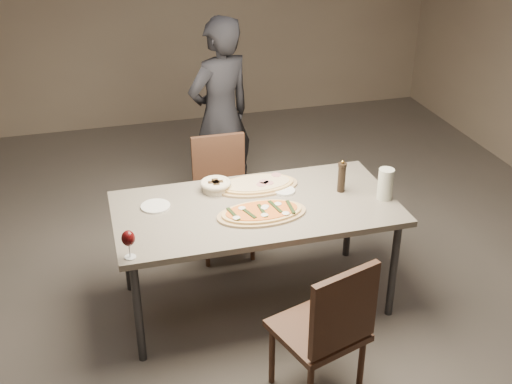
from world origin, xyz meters
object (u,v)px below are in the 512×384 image
object	(u,v)px
chair_near	(328,326)
chair_far	(222,189)
carafe	(385,184)
ham_pizza	(257,185)
diner	(221,117)
pepper_mill_left	(384,184)
dining_table	(256,214)
zucchini_pizza	(262,213)
bread_basket	(216,185)

from	to	relation	value
chair_near	chair_far	distance (m)	1.73
carafe	chair_near	size ratio (longest dim) A/B	0.23
ham_pizza	chair_near	size ratio (longest dim) A/B	0.61
carafe	diner	size ratio (longest dim) A/B	0.13
carafe	pepper_mill_left	bearing A→B (deg)	90.00
pepper_mill_left	chair_near	bearing A→B (deg)	-129.08
diner	chair_near	bearing A→B (deg)	67.34
pepper_mill_left	chair_far	xyz separation A→B (m)	(-0.89, 0.86, -0.34)
chair_far	diner	size ratio (longest dim) A/B	0.54
diner	chair_far	bearing A→B (deg)	53.59
dining_table	chair_near	bearing A→B (deg)	-82.09
zucchini_pizza	carafe	size ratio (longest dim) A/B	2.72
dining_table	carafe	xyz separation A→B (m)	(0.83, -0.12, 0.16)
zucchini_pizza	pepper_mill_left	distance (m)	0.83
dining_table	chair_far	size ratio (longest dim) A/B	2.02
chair_near	chair_far	size ratio (longest dim) A/B	1.03
dining_table	chair_far	world-z (taller)	chair_far
zucchini_pizza	carafe	distance (m)	0.83
dining_table	diner	distance (m)	1.40
bread_basket	chair_far	world-z (taller)	chair_far
pepper_mill_left	diner	distance (m)	1.67
ham_pizza	bread_basket	size ratio (longest dim) A/B	2.74
dining_table	chair_near	size ratio (longest dim) A/B	1.96
ham_pizza	pepper_mill_left	bearing A→B (deg)	-30.10
bread_basket	chair_near	xyz separation A→B (m)	(0.34, -1.23, -0.28)
dining_table	chair_far	distance (m)	0.78
ham_pizza	pepper_mill_left	xyz separation A→B (m)	(0.75, -0.35, 0.08)
dining_table	bread_basket	xyz separation A→B (m)	(-0.20, 0.27, 0.10)
bread_basket	chair_far	distance (m)	0.59
dining_table	ham_pizza	bearing A→B (deg)	72.84
ham_pizza	pepper_mill_left	world-z (taller)	pepper_mill_left
chair_far	ham_pizza	bearing A→B (deg)	105.46
dining_table	chair_far	xyz separation A→B (m)	(-0.06, 0.76, -0.19)
pepper_mill_left	chair_far	bearing A→B (deg)	135.88
zucchini_pizza	bread_basket	size ratio (longest dim) A/B	2.77
chair_far	bread_basket	bearing A→B (deg)	74.15
zucchini_pizza	diner	distance (m)	1.52
pepper_mill_left	diner	xyz separation A→B (m)	(-0.74, 1.50, -0.02)
dining_table	bread_basket	world-z (taller)	bread_basket
bread_basket	diner	size ratio (longest dim) A/B	0.12
carafe	diner	distance (m)	1.69
dining_table	ham_pizza	world-z (taller)	ham_pizza
dining_table	pepper_mill_left	distance (m)	0.85
carafe	chair_near	distance (m)	1.14
dining_table	ham_pizza	distance (m)	0.27
dining_table	carafe	bearing A→B (deg)	-8.47
bread_basket	chair_near	world-z (taller)	chair_near
bread_basket	pepper_mill_left	bearing A→B (deg)	-19.78
pepper_mill_left	diner	bearing A→B (deg)	116.44
ham_pizza	carafe	bearing A→B (deg)	-31.42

